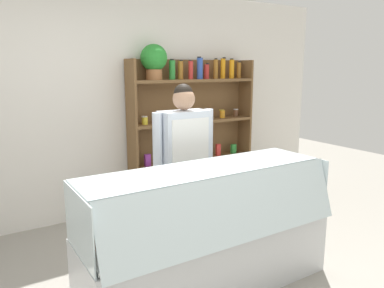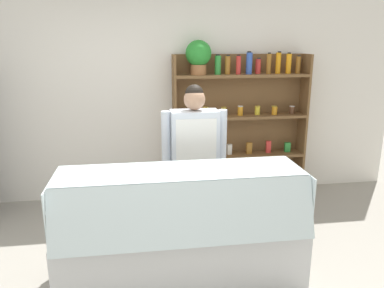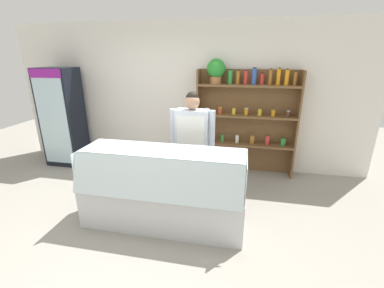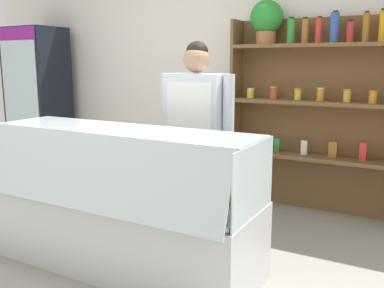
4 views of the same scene
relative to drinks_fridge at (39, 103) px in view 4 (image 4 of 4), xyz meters
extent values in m
plane|color=gray|center=(2.35, -1.69, -0.95)|extent=(12.00, 12.00, 0.00)
cube|color=white|center=(2.35, 0.46, 0.40)|extent=(6.80, 0.10, 2.70)
cube|color=black|center=(0.00, 0.01, 0.00)|extent=(0.68, 0.54, 1.89)
cube|color=silver|center=(0.00, -0.27, 0.00)|extent=(0.60, 0.01, 1.69)
cube|color=#8C1E8C|center=(0.00, -0.27, 0.86)|extent=(0.64, 0.01, 0.16)
cylinder|color=#3356B2|center=(-0.19, -0.20, -0.62)|extent=(0.06, 0.06, 0.15)
cylinder|color=purple|center=(0.00, -0.20, -0.59)|extent=(0.06, 0.06, 0.21)
cylinder|color=#3356B2|center=(0.19, -0.20, -0.60)|extent=(0.06, 0.06, 0.20)
cylinder|color=#3356B2|center=(-0.21, -0.20, -0.11)|extent=(0.07, 0.07, 0.18)
cylinder|color=#9E6623|center=(-0.07, -0.20, -0.10)|extent=(0.07, 0.07, 0.21)
cylinder|color=red|center=(0.07, -0.20, -0.10)|extent=(0.07, 0.07, 0.21)
cylinder|color=#2D8C38|center=(0.21, -0.20, -0.12)|extent=(0.06, 0.06, 0.16)
cylinder|color=red|center=(-0.21, -0.20, 0.39)|extent=(0.06, 0.06, 0.18)
cylinder|color=purple|center=(-0.07, -0.20, 0.39)|extent=(0.07, 0.07, 0.18)
cylinder|color=#2D8C38|center=(0.07, -0.20, 0.39)|extent=(0.06, 0.06, 0.19)
cylinder|color=#2D8C38|center=(0.21, -0.20, 0.37)|extent=(0.07, 0.07, 0.15)
cube|color=brown|center=(3.53, 0.36, -0.01)|extent=(1.75, 0.02, 1.88)
cube|color=brown|center=(2.67, 0.22, -0.01)|extent=(0.03, 0.28, 1.88)
cube|color=brown|center=(3.53, 0.22, -0.38)|extent=(1.69, 0.28, 0.04)
cube|color=brown|center=(3.53, 0.22, 0.14)|extent=(1.69, 0.28, 0.04)
cube|color=brown|center=(3.53, 0.22, 0.67)|extent=(1.69, 0.28, 0.04)
cylinder|color=#996038|center=(2.98, 0.22, 0.75)|extent=(0.20, 0.20, 0.12)
sphere|color=#27892D|center=(2.98, 0.22, 0.95)|extent=(0.32, 0.32, 0.32)
cylinder|color=#2D8C38|center=(3.22, 0.22, 0.80)|extent=(0.08, 0.08, 0.23)
cylinder|color=black|center=(3.22, 0.22, 0.93)|extent=(0.05, 0.05, 0.02)
cylinder|color=#9E6623|center=(3.35, 0.24, 0.80)|extent=(0.07, 0.07, 0.22)
cylinder|color=black|center=(3.35, 0.22, 0.92)|extent=(0.04, 0.04, 0.02)
cylinder|color=red|center=(3.48, 0.21, 0.80)|extent=(0.06, 0.06, 0.22)
cylinder|color=black|center=(3.48, 0.22, 0.92)|extent=(0.04, 0.04, 0.02)
cylinder|color=#3356B2|center=(3.62, 0.21, 0.82)|extent=(0.08, 0.08, 0.27)
cylinder|color=black|center=(3.62, 0.22, 0.96)|extent=(0.05, 0.05, 0.02)
cylinder|color=red|center=(3.75, 0.25, 0.78)|extent=(0.07, 0.07, 0.19)
cylinder|color=black|center=(3.75, 0.22, 0.88)|extent=(0.04, 0.04, 0.02)
cylinder|color=#9E6623|center=(3.88, 0.23, 0.81)|extent=(0.06, 0.06, 0.25)
cylinder|color=black|center=(3.88, 0.22, 0.94)|extent=(0.04, 0.04, 0.02)
cylinder|color=orange|center=(4.01, 0.25, 0.82)|extent=(0.06, 0.06, 0.26)
cylinder|color=black|center=(4.01, 0.22, 0.96)|extent=(0.04, 0.04, 0.02)
cylinder|color=yellow|center=(2.83, 0.21, 0.20)|extent=(0.07, 0.07, 0.09)
cylinder|color=silver|center=(2.83, 0.22, 0.25)|extent=(0.07, 0.07, 0.01)
cylinder|color=#BF4C2D|center=(3.07, 0.24, 0.22)|extent=(0.08, 0.08, 0.11)
cylinder|color=gold|center=(3.07, 0.22, 0.28)|extent=(0.08, 0.08, 0.01)
cylinder|color=yellow|center=(3.31, 0.23, 0.21)|extent=(0.07, 0.07, 0.10)
cylinder|color=gold|center=(3.31, 0.22, 0.27)|extent=(0.07, 0.07, 0.01)
cylinder|color=orange|center=(3.53, 0.22, 0.22)|extent=(0.07, 0.07, 0.11)
cylinder|color=silver|center=(3.53, 0.22, 0.28)|extent=(0.07, 0.07, 0.01)
cylinder|color=yellow|center=(3.76, 0.23, 0.21)|extent=(0.07, 0.07, 0.10)
cylinder|color=gold|center=(3.76, 0.22, 0.27)|extent=(0.07, 0.07, 0.01)
cylinder|color=orange|center=(3.99, 0.20, 0.21)|extent=(0.07, 0.07, 0.10)
cylinder|color=gold|center=(3.99, 0.22, 0.27)|extent=(0.07, 0.07, 0.01)
cube|color=purple|center=(2.86, 0.22, -0.29)|extent=(0.08, 0.05, 0.15)
cube|color=#2D8C38|center=(3.13, 0.22, -0.30)|extent=(0.05, 0.04, 0.13)
cube|color=silver|center=(3.40, 0.22, -0.30)|extent=(0.06, 0.04, 0.14)
cube|color=#9E6623|center=(3.67, 0.22, -0.29)|extent=(0.08, 0.04, 0.15)
cube|color=red|center=(3.94, 0.22, -0.28)|extent=(0.06, 0.05, 0.16)
cube|color=silver|center=(2.54, -1.56, -0.67)|extent=(2.05, 0.67, 0.55)
cube|color=white|center=(2.54, -1.56, -0.38)|extent=(1.99, 0.61, 0.03)
cube|color=silver|center=(2.54, -1.88, -0.17)|extent=(2.01, 0.16, 0.47)
cube|color=silver|center=(2.54, -1.51, 0.05)|extent=(2.01, 0.51, 0.01)
cube|color=silver|center=(1.53, -1.56, -0.17)|extent=(0.01, 0.63, 0.45)
cube|color=silver|center=(3.56, -1.56, -0.17)|extent=(0.01, 0.63, 0.45)
cube|color=tan|center=(1.70, -1.48, -0.34)|extent=(0.16, 0.12, 0.05)
cube|color=white|center=(1.70, -1.68, -0.34)|extent=(0.05, 0.03, 0.02)
cube|color=beige|center=(1.94, -1.48, -0.34)|extent=(0.16, 0.11, 0.04)
cube|color=white|center=(1.94, -1.68, -0.34)|extent=(0.05, 0.03, 0.02)
cube|color=tan|center=(2.18, -1.48, -0.33)|extent=(0.16, 0.11, 0.06)
cube|color=white|center=(2.18, -1.68, -0.34)|extent=(0.05, 0.03, 0.02)
cube|color=tan|center=(2.42, -1.48, -0.34)|extent=(0.17, 0.13, 0.04)
cube|color=white|center=(2.42, -1.68, -0.34)|extent=(0.05, 0.03, 0.02)
cube|color=beige|center=(2.67, -1.48, -0.34)|extent=(0.16, 0.13, 0.04)
cube|color=white|center=(2.67, -1.68, -0.34)|extent=(0.05, 0.03, 0.02)
cube|color=tan|center=(2.91, -1.48, -0.34)|extent=(0.16, 0.13, 0.05)
cube|color=white|center=(2.91, -1.68, -0.34)|extent=(0.05, 0.03, 0.02)
cube|color=tan|center=(3.15, -1.48, -0.33)|extent=(0.17, 0.13, 0.05)
cube|color=white|center=(3.15, -1.68, -0.34)|extent=(0.05, 0.03, 0.02)
cube|color=tan|center=(3.39, -1.48, -0.34)|extent=(0.16, 0.13, 0.05)
cube|color=white|center=(3.39, -1.68, -0.34)|extent=(0.05, 0.03, 0.02)
cylinder|color=#A35B4C|center=(1.70, -1.66, -0.30)|extent=(0.17, 0.15, 0.13)
cylinder|color=tan|center=(1.92, -1.66, -0.29)|extent=(0.16, 0.15, 0.14)
cylinder|color=#C1706B|center=(2.14, -1.66, -0.30)|extent=(0.19, 0.14, 0.12)
cylinder|color=white|center=(3.06, -1.64, -0.27)|extent=(0.07, 0.07, 0.19)
cylinder|color=white|center=(3.16, -1.64, -0.26)|extent=(0.07, 0.07, 0.20)
cylinder|color=#2D2D38|center=(2.66, -0.81, -0.57)|extent=(0.13, 0.13, 0.75)
cylinder|color=#2D2D38|center=(2.87, -0.81, -0.57)|extent=(0.13, 0.13, 0.75)
cube|color=silver|center=(2.77, -0.81, 0.12)|extent=(0.47, 0.24, 0.62)
cube|color=white|center=(2.77, -0.94, -0.22)|extent=(0.40, 0.01, 1.16)
cylinder|color=silver|center=(2.48, -0.81, 0.15)|extent=(0.09, 0.09, 0.56)
cylinder|color=silver|center=(3.06, -0.81, 0.15)|extent=(0.09, 0.09, 0.56)
sphere|color=tan|center=(2.77, -0.81, 0.54)|extent=(0.21, 0.21, 0.21)
sphere|color=black|center=(2.77, -0.80, 0.59)|extent=(0.18, 0.18, 0.18)
camera|label=1|loc=(0.95, -3.86, 0.83)|focal=35.00mm
camera|label=2|loc=(2.22, -4.42, 1.09)|focal=35.00mm
camera|label=3|loc=(3.48, -4.33, 1.15)|focal=24.00mm
camera|label=4|loc=(4.43, -3.86, 0.52)|focal=40.00mm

